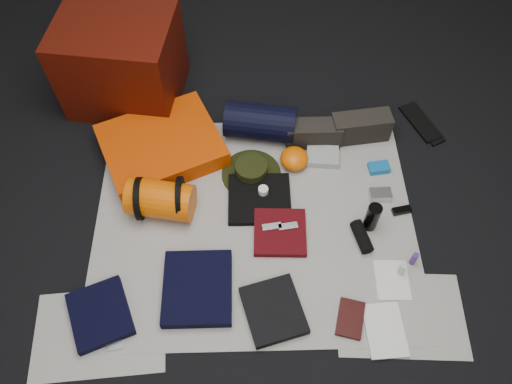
{
  "coord_description": "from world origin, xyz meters",
  "views": [
    {
      "loc": [
        -0.02,
        -1.24,
        2.2
      ],
      "look_at": [
        0.01,
        0.11,
        0.1
      ],
      "focal_mm": 35.0,
      "sensor_mm": 36.0,
      "label": 1
    }
  ],
  "objects_px": {
    "compact_camera": "(380,195)",
    "sleeping_pad": "(162,146)",
    "paperback_book": "(350,319)",
    "water_bottle": "(372,217)",
    "stuff_sack": "(161,200)",
    "red_cabinet": "(122,61)",
    "navy_duffel": "(260,122)"
  },
  "relations": [
    {
      "from": "compact_camera",
      "to": "sleeping_pad",
      "type": "bearing_deg",
      "value": 163.11
    },
    {
      "from": "compact_camera",
      "to": "paperback_book",
      "type": "relative_size",
      "value": 0.64
    },
    {
      "from": "water_bottle",
      "to": "paperback_book",
      "type": "relative_size",
      "value": 0.99
    },
    {
      "from": "sleeping_pad",
      "to": "stuff_sack",
      "type": "height_order",
      "value": "stuff_sack"
    },
    {
      "from": "sleeping_pad",
      "to": "stuff_sack",
      "type": "relative_size",
      "value": 1.87
    },
    {
      "from": "red_cabinet",
      "to": "navy_duffel",
      "type": "relative_size",
      "value": 1.6
    },
    {
      "from": "water_bottle",
      "to": "paperback_book",
      "type": "distance_m",
      "value": 0.51
    },
    {
      "from": "sleeping_pad",
      "to": "compact_camera",
      "type": "height_order",
      "value": "sleeping_pad"
    },
    {
      "from": "navy_duffel",
      "to": "stuff_sack",
      "type": "bearing_deg",
      "value": -126.7
    },
    {
      "from": "navy_duffel",
      "to": "compact_camera",
      "type": "bearing_deg",
      "value": -26.11
    },
    {
      "from": "navy_duffel",
      "to": "water_bottle",
      "type": "bearing_deg",
      "value": -39.19
    },
    {
      "from": "stuff_sack",
      "to": "navy_duffel",
      "type": "relative_size",
      "value": 0.84
    },
    {
      "from": "navy_duffel",
      "to": "compact_camera",
      "type": "height_order",
      "value": "navy_duffel"
    },
    {
      "from": "red_cabinet",
      "to": "compact_camera",
      "type": "relative_size",
      "value": 5.55
    },
    {
      "from": "paperback_book",
      "to": "compact_camera",
      "type": "bearing_deg",
      "value": 85.22
    },
    {
      "from": "stuff_sack",
      "to": "water_bottle",
      "type": "relative_size",
      "value": 1.88
    },
    {
      "from": "navy_duffel",
      "to": "sleeping_pad",
      "type": "bearing_deg",
      "value": -158.41
    },
    {
      "from": "water_bottle",
      "to": "compact_camera",
      "type": "bearing_deg",
      "value": 65.22
    },
    {
      "from": "water_bottle",
      "to": "paperback_book",
      "type": "bearing_deg",
      "value": -108.03
    },
    {
      "from": "red_cabinet",
      "to": "navy_duffel",
      "type": "bearing_deg",
      "value": -15.13
    },
    {
      "from": "compact_camera",
      "to": "paperback_book",
      "type": "xyz_separation_m",
      "value": [
        -0.23,
        -0.65,
        -0.01
      ]
    },
    {
      "from": "red_cabinet",
      "to": "water_bottle",
      "type": "relative_size",
      "value": 3.58
    },
    {
      "from": "red_cabinet",
      "to": "compact_camera",
      "type": "xyz_separation_m",
      "value": [
        1.38,
        -0.77,
        -0.23
      ]
    },
    {
      "from": "water_bottle",
      "to": "paperback_book",
      "type": "height_order",
      "value": "water_bottle"
    },
    {
      "from": "water_bottle",
      "to": "navy_duffel",
      "type": "bearing_deg",
      "value": 131.22
    },
    {
      "from": "red_cabinet",
      "to": "sleeping_pad",
      "type": "height_order",
      "value": "red_cabinet"
    },
    {
      "from": "navy_duffel",
      "to": "compact_camera",
      "type": "xyz_separation_m",
      "value": [
        0.61,
        -0.44,
        -0.08
      ]
    },
    {
      "from": "sleeping_pad",
      "to": "water_bottle",
      "type": "relative_size",
      "value": 3.52
    },
    {
      "from": "sleeping_pad",
      "to": "compact_camera",
      "type": "xyz_separation_m",
      "value": [
        1.15,
        -0.32,
        -0.03
      ]
    },
    {
      "from": "red_cabinet",
      "to": "paperback_book",
      "type": "height_order",
      "value": "red_cabinet"
    },
    {
      "from": "stuff_sack",
      "to": "sleeping_pad",
      "type": "bearing_deg",
      "value": 94.82
    },
    {
      "from": "red_cabinet",
      "to": "stuff_sack",
      "type": "height_order",
      "value": "red_cabinet"
    }
  ]
}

